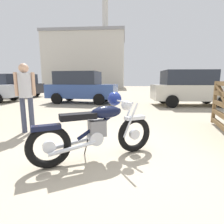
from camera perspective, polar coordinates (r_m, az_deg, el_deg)
name	(u,v)px	position (r m, az deg, el deg)	size (l,w,h in m)	color
ground_plane	(114,157)	(3.03, 0.67, -14.37)	(80.00, 80.00, 0.00)	tan
vintage_motorcycle	(99,129)	(2.86, -4.37, -5.44)	(1.91, 1.12, 1.07)	black
bystander	(25,91)	(4.71, -26.27, 6.15)	(0.44, 0.30, 1.66)	#383D51
red_hatchback_near	(81,87)	(10.38, -10.00, 8.03)	(4.12, 2.30, 1.78)	black
pale_sedan_back	(17,85)	(15.79, -28.52, 7.62)	(4.04, 2.10, 1.78)	black
blue_hatchback_right	(190,88)	(9.86, 23.97, 7.23)	(3.91, 1.85, 1.78)	black
industrial_building	(88,61)	(35.91, -7.92, 15.99)	(14.86, 10.90, 19.01)	beige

